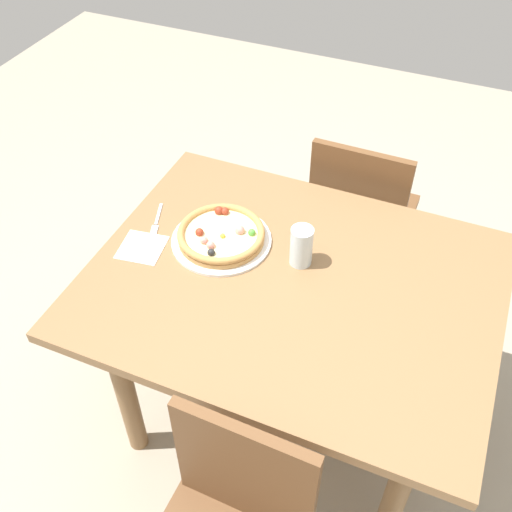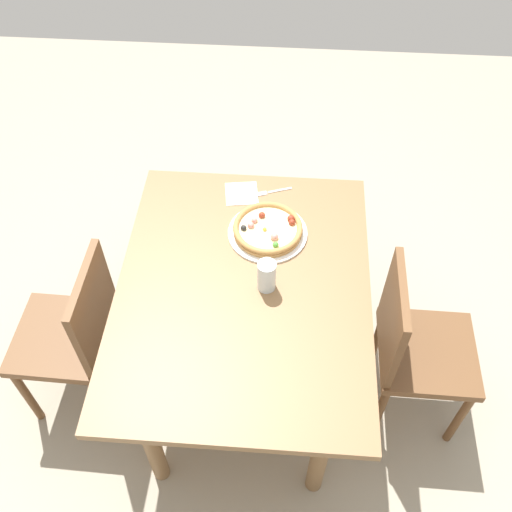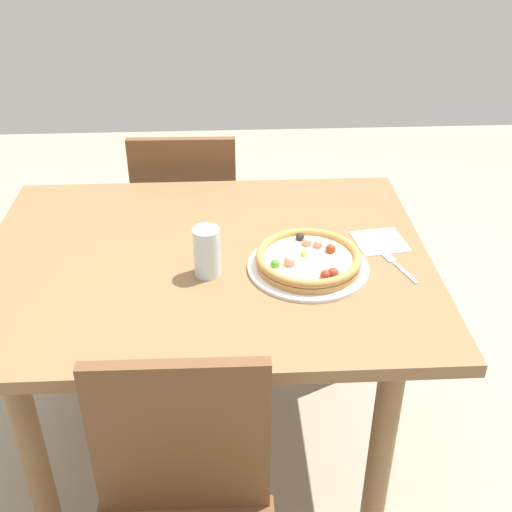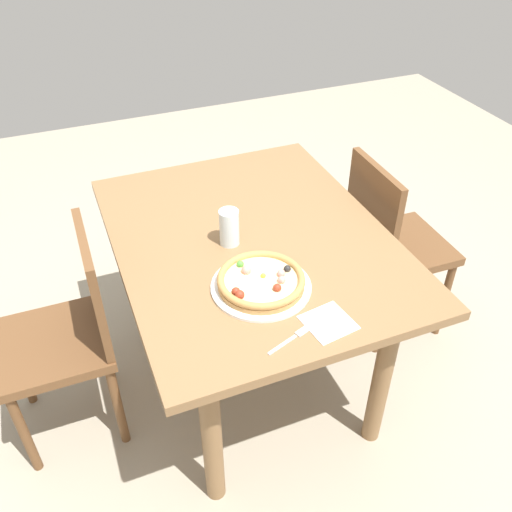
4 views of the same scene
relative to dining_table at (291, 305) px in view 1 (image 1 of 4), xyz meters
name	(u,v)px [view 1 (image 1 of 4)]	position (x,y,z in m)	size (l,w,h in m)	color
ground_plane	(284,413)	(0.00, 0.00, -0.66)	(6.00, 6.00, 0.00)	#9E937F
dining_table	(291,305)	(0.00, 0.00, 0.00)	(1.26, 0.98, 0.77)	olive
chair_near	(360,216)	(-0.05, -0.70, -0.16)	(0.40, 0.40, 0.89)	brown
plate	(222,240)	(0.28, -0.08, 0.12)	(0.33, 0.33, 0.01)	white
pizza	(221,234)	(0.28, -0.08, 0.14)	(0.29, 0.29, 0.05)	#B78447
fork	(156,222)	(0.52, -0.08, 0.11)	(0.07, 0.16, 0.00)	silver
drinking_glass	(301,246)	(0.01, -0.09, 0.18)	(0.07, 0.07, 0.14)	silver
napkin	(142,247)	(0.51, 0.05, 0.11)	(0.14, 0.14, 0.00)	white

